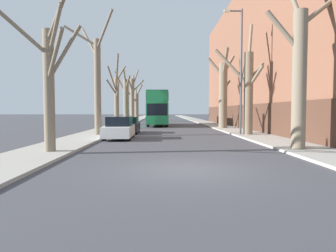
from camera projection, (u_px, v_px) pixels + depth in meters
name	position (u px, v px, depth m)	size (l,w,h in m)	color
ground_plane	(186.00, 169.00, 9.72)	(300.00, 300.00, 0.00)	#424247
sidewalk_left	(135.00, 120.00, 59.50)	(2.82, 120.00, 0.12)	#A39E93
sidewalk_right	(196.00, 120.00, 59.78)	(2.82, 120.00, 0.12)	#A39E93
building_facade_right	(283.00, 60.00, 32.75)	(10.08, 39.10, 14.96)	brown
street_tree_left_0	(49.00, 79.00, 12.86)	(3.66, 2.37, 6.68)	#7A6B56
street_tree_left_1	(97.00, 81.00, 22.31)	(3.99, 3.93, 8.80)	#7A6B56
street_tree_left_2	(116.00, 97.00, 32.20)	(1.94, 3.58, 7.56)	#7A6B56
street_tree_left_3	(126.00, 99.00, 41.76)	(2.56, 2.24, 7.72)	#7A6B56
street_tree_left_4	(133.00, 97.00, 51.70)	(2.61, 4.11, 9.24)	#7A6B56
street_tree_left_5	(136.00, 105.00, 60.50)	(3.24, 2.99, 7.15)	#7A6B56
street_tree_right_0	(299.00, 71.00, 13.98)	(4.26, 1.80, 8.85)	#7A6B56
street_tree_right_1	(248.00, 89.00, 22.57)	(4.00, 2.49, 8.71)	#7A6B56
street_tree_right_2	(223.00, 92.00, 31.17)	(3.02, 3.47, 8.17)	#7A6B56
double_decker_bus	(158.00, 107.00, 38.22)	(2.57, 10.01, 4.26)	#1E7F47
parked_car_0	(119.00, 128.00, 20.17)	(1.78, 4.00, 1.51)	silver
parked_car_1	(128.00, 125.00, 25.34)	(1.85, 4.01, 1.38)	black
lamp_post	(240.00, 67.00, 22.28)	(1.40, 0.20, 9.41)	#4C4F54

